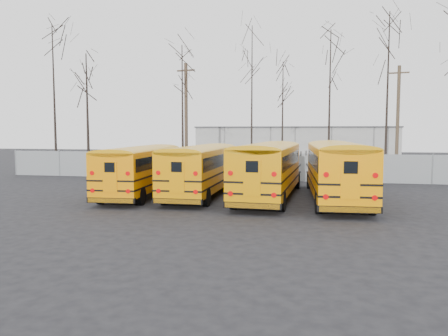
% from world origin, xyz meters
% --- Properties ---
extents(ground, '(120.00, 120.00, 0.00)m').
position_xyz_m(ground, '(0.00, 0.00, 0.00)').
color(ground, black).
rests_on(ground, ground).
extents(fence, '(40.00, 0.04, 2.00)m').
position_xyz_m(fence, '(0.00, 12.00, 1.00)').
color(fence, gray).
rests_on(fence, ground).
extents(distant_building, '(22.00, 8.00, 4.00)m').
position_xyz_m(distant_building, '(2.00, 32.00, 2.00)').
color(distant_building, '#B5B4AF').
rests_on(distant_building, ground).
extents(bus_a, '(2.89, 10.15, 2.81)m').
position_xyz_m(bus_a, '(-5.34, 3.19, 1.65)').
color(bus_a, black).
rests_on(bus_a, ground).
extents(bus_b, '(2.37, 10.26, 2.87)m').
position_xyz_m(bus_b, '(-1.98, 3.61, 1.68)').
color(bus_b, black).
rests_on(bus_b, ground).
extents(bus_c, '(3.00, 10.99, 3.05)m').
position_xyz_m(bus_c, '(1.76, 3.27, 1.78)').
color(bus_c, black).
rests_on(bus_c, ground).
extents(bus_d, '(3.18, 11.22, 3.11)m').
position_xyz_m(bus_d, '(5.24, 3.20, 1.82)').
color(bus_d, black).
rests_on(bus_d, ground).
extents(utility_pole_left, '(1.67, 0.45, 9.45)m').
position_xyz_m(utility_pole_left, '(-6.84, 17.04, 4.86)').
color(utility_pole_left, '#453527').
rests_on(utility_pole_left, ground).
extents(utility_pole_right, '(1.62, 0.44, 9.15)m').
position_xyz_m(utility_pole_right, '(11.10, 20.08, 4.70)').
color(utility_pole_right, '#4C3C2B').
rests_on(utility_pole_right, ground).
extents(tree_0, '(0.26, 0.26, 12.91)m').
position_xyz_m(tree_0, '(-18.50, 15.47, 6.46)').
color(tree_0, black).
rests_on(tree_0, ground).
extents(tree_1, '(0.26, 0.26, 10.14)m').
position_xyz_m(tree_1, '(-14.86, 14.62, 5.07)').
color(tree_1, black).
rests_on(tree_1, ground).
extents(tree_2, '(0.26, 0.26, 10.52)m').
position_xyz_m(tree_2, '(-6.44, 14.66, 5.26)').
color(tree_2, black).
rests_on(tree_2, ground).
extents(tree_3, '(0.26, 0.26, 12.45)m').
position_xyz_m(tree_3, '(-1.14, 17.47, 6.22)').
color(tree_3, black).
rests_on(tree_3, ground).
extents(tree_4, '(0.26, 0.26, 9.35)m').
position_xyz_m(tree_4, '(1.49, 17.23, 4.67)').
color(tree_4, black).
rests_on(tree_4, ground).
extents(tree_5, '(0.26, 0.26, 11.71)m').
position_xyz_m(tree_5, '(5.28, 16.92, 5.85)').
color(tree_5, black).
rests_on(tree_5, ground).
extents(tree_6, '(0.26, 0.26, 12.55)m').
position_xyz_m(tree_6, '(9.51, 15.63, 6.28)').
color(tree_6, black).
rests_on(tree_6, ground).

